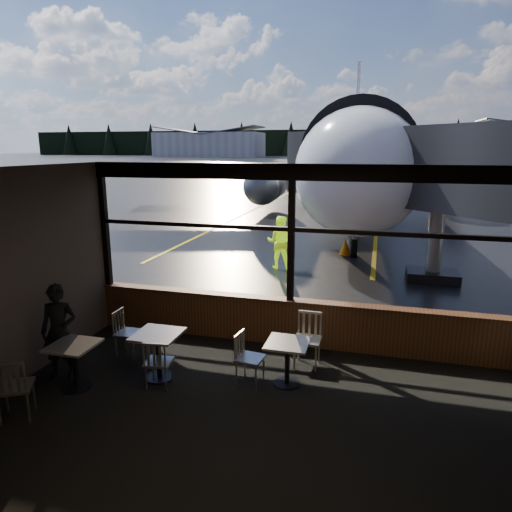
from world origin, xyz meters
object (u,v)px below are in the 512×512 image
at_px(cafe_table_mid, 159,356).
at_px(passenger, 59,332).
at_px(jet_bridge, 455,202).
at_px(chair_mid_w, 129,333).
at_px(chair_left_s, 15,387).
at_px(airliner, 358,116).
at_px(ground_crew, 280,242).
at_px(chair_mid_s, 159,362).
at_px(cafe_table_near, 287,363).
at_px(chair_near_w, 250,359).
at_px(cone_nose, 345,247).
at_px(chair_near_n, 307,341).
at_px(cafe_table_left, 75,366).

relative_size(cafe_table_mid, passenger, 0.50).
height_order(jet_bridge, chair_mid_w, jet_bridge).
bearing_deg(chair_left_s, airliner, 52.56).
bearing_deg(ground_crew, chair_mid_s, 86.14).
distance_m(cafe_table_mid, chair_mid_s, 0.28).
distance_m(jet_bridge, cafe_table_near, 8.04).
relative_size(jet_bridge, chair_left_s, 11.09).
bearing_deg(chair_near_w, passenger, -72.23).
distance_m(cafe_table_near, ground_crew, 7.45).
height_order(chair_left_s, ground_crew, ground_crew).
height_order(airliner, cone_nose, airliner).
bearing_deg(chair_near_n, passenger, 21.45).
relative_size(jet_bridge, chair_mid_s, 12.53).
height_order(jet_bridge, ground_crew, jet_bridge).
relative_size(chair_near_w, ground_crew, 0.52).
xyz_separation_m(cafe_table_left, chair_left_s, (-0.29, -0.93, 0.09)).
height_order(cafe_table_mid, passenger, passenger).
height_order(chair_mid_w, passenger, passenger).
bearing_deg(chair_near_w, chair_mid_s, -64.08).
bearing_deg(cafe_table_left, cafe_table_near, 17.28).
relative_size(jet_bridge, cafe_table_left, 13.87).
bearing_deg(chair_mid_w, chair_mid_s, 49.08).
xyz_separation_m(chair_near_n, chair_left_s, (-3.75, -2.66, -0.01)).
xyz_separation_m(jet_bridge, cafe_table_near, (-3.34, -7.05, -1.93)).
bearing_deg(chair_near_w, cone_nose, -177.39).
xyz_separation_m(chair_mid_s, passenger, (-1.73, -0.11, 0.39)).
xyz_separation_m(cafe_table_mid, chair_left_s, (-1.42, -1.58, 0.07)).
height_order(cafe_table_mid, chair_mid_s, chair_mid_s).
xyz_separation_m(airliner, cone_nose, (0.40, -11.94, -5.30)).
bearing_deg(chair_left_s, chair_near_n, 5.97).
xyz_separation_m(airliner, chair_left_s, (-3.33, -23.60, -5.11)).
xyz_separation_m(cafe_table_near, chair_mid_s, (-1.98, -0.61, 0.05)).
bearing_deg(chair_left_s, jet_bridge, 23.20).
bearing_deg(chair_mid_s, jet_bridge, 47.48).
height_order(cafe_table_left, ground_crew, ground_crew).
bearing_deg(airliner, cone_nose, -91.50).
bearing_deg(cafe_table_mid, cafe_table_left, -150.28).
xyz_separation_m(chair_mid_w, ground_crew, (1.33, 6.97, 0.40)).
xyz_separation_m(airliner, cafe_table_near, (0.21, -21.66, -5.22)).
bearing_deg(ground_crew, passenger, 73.98).
relative_size(chair_near_w, cone_nose, 1.52).
relative_size(cafe_table_left, chair_mid_s, 0.90).
distance_m(chair_mid_s, ground_crew, 7.86).
distance_m(passenger, ground_crew, 8.21).
distance_m(cafe_table_left, cone_nose, 11.26).
bearing_deg(chair_left_s, cafe_table_left, 43.49).
distance_m(chair_near_w, chair_left_s, 3.45).
distance_m(chair_left_s, cone_nose, 12.24).
relative_size(airliner, cafe_table_left, 48.10).
xyz_separation_m(ground_crew, cone_nose, (1.89, 2.48, -0.56)).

